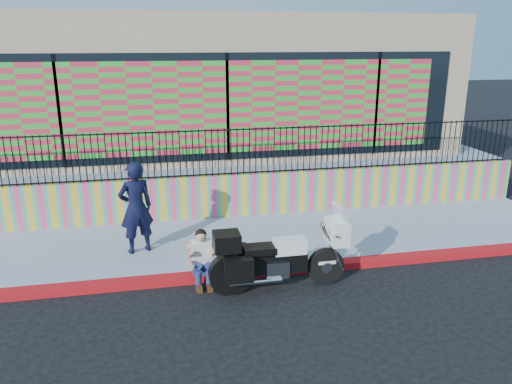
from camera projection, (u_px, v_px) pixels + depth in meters
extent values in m
plane|color=black|center=(260.00, 275.00, 10.08)|extent=(90.00, 90.00, 0.00)
cube|color=red|center=(260.00, 272.00, 10.06)|extent=(16.00, 0.30, 0.15)
cube|color=#8D92A9|center=(245.00, 241.00, 11.61)|extent=(16.00, 3.00, 0.15)
cube|color=#FB4274|center=(234.00, 195.00, 12.92)|extent=(16.00, 0.20, 1.10)
cube|color=#8D92A9|center=(211.00, 155.00, 17.72)|extent=(16.00, 10.00, 1.25)
cube|color=tan|center=(210.00, 80.00, 16.77)|extent=(14.00, 8.00, 4.00)
cube|color=black|center=(228.00, 107.00, 13.12)|extent=(12.60, 0.04, 2.80)
cube|color=#CD2D42|center=(228.00, 108.00, 13.09)|extent=(11.48, 0.02, 2.40)
cylinder|color=black|center=(326.00, 266.00, 9.63)|extent=(0.72, 0.15, 0.72)
cylinder|color=black|center=(230.00, 275.00, 9.28)|extent=(0.72, 0.15, 0.72)
cube|color=black|center=(279.00, 262.00, 9.40)|extent=(1.04, 0.31, 0.37)
cube|color=silver|center=(276.00, 267.00, 9.42)|extent=(0.44, 0.37, 0.33)
cube|color=white|center=(289.00, 246.00, 9.35)|extent=(0.60, 0.35, 0.26)
cube|color=black|center=(259.00, 249.00, 9.24)|extent=(0.60, 0.37, 0.13)
cube|color=white|center=(337.00, 231.00, 9.46)|extent=(0.33, 0.57, 0.46)
cube|color=silver|center=(340.00, 214.00, 9.37)|extent=(0.20, 0.50, 0.37)
cube|color=black|center=(227.00, 241.00, 9.07)|extent=(0.48, 0.46, 0.33)
cube|color=black|center=(239.00, 270.00, 8.92)|extent=(0.53, 0.20, 0.44)
cube|color=black|center=(233.00, 256.00, 9.54)|extent=(0.53, 0.20, 0.44)
cube|color=white|center=(326.00, 261.00, 9.60)|extent=(0.35, 0.18, 0.07)
imported|color=black|center=(136.00, 208.00, 10.56)|extent=(0.84, 0.69, 2.00)
cube|color=navy|center=(202.00, 268.00, 9.82)|extent=(0.36, 0.28, 0.18)
cube|color=white|center=(201.00, 253.00, 9.68)|extent=(0.38, 0.27, 0.54)
sphere|color=tan|center=(201.00, 237.00, 9.54)|extent=(0.21, 0.21, 0.21)
cube|color=#472814|center=(199.00, 288.00, 9.45)|extent=(0.11, 0.26, 0.10)
cube|color=#472814|center=(210.00, 287.00, 9.49)|extent=(0.11, 0.26, 0.10)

